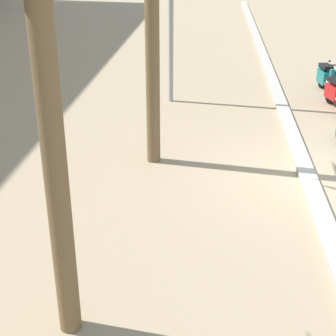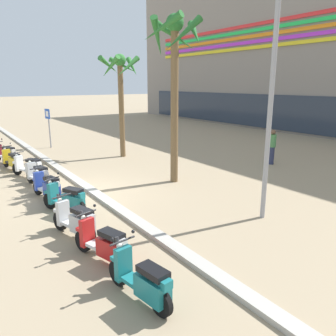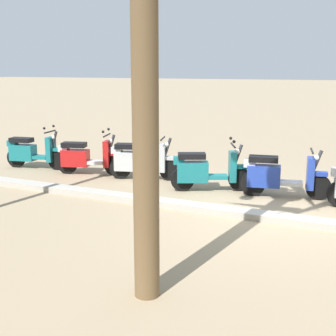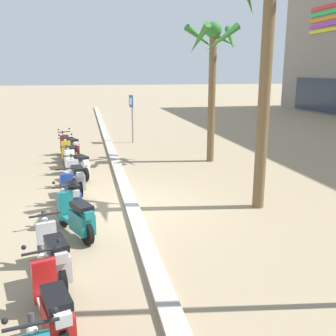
% 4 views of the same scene
% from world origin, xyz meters
% --- Properties ---
extents(ground_plane, '(200.00, 200.00, 0.00)m').
position_xyz_m(ground_plane, '(0.00, 0.00, 0.00)').
color(ground_plane, '#9E896B').
extents(curb_strip, '(60.00, 0.36, 0.12)m').
position_xyz_m(curb_strip, '(0.00, 0.30, 0.06)').
color(curb_strip, '#ADA89E').
rests_on(curb_strip, ground).
extents(scooter_teal_second_in_line, '(1.77, 0.63, 1.17)m').
position_xyz_m(scooter_teal_second_in_line, '(6.67, -1.34, 0.45)').
color(scooter_teal_second_in_line, black).
rests_on(scooter_teal_second_in_line, ground).
extents(palm_tree_far_corner, '(2.05, 2.21, 5.37)m').
position_xyz_m(palm_tree_far_corner, '(-4.87, 4.12, 4.10)').
color(palm_tree_far_corner, brown).
rests_on(palm_tree_far_corner, ground).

